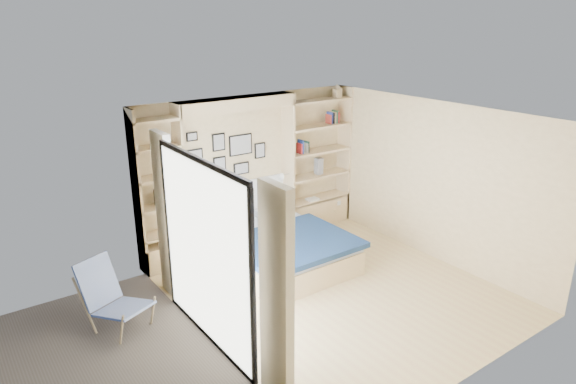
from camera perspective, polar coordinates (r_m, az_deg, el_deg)
ground at (r=7.43m, az=5.13°, el=-10.83°), size 4.50×4.50×0.00m
room_shell at (r=7.89m, az=-4.00°, el=-0.36°), size 4.50×4.50×4.50m
bed at (r=8.03m, az=-1.06°, el=-6.11°), size 1.78×2.19×1.07m
photo_gallery at (r=8.29m, az=-7.06°, el=4.29°), size 1.48×0.02×0.82m
reading_lamps at (r=8.32m, az=-5.26°, el=0.79°), size 1.92×0.12×0.15m
shelf_decor at (r=8.98m, az=2.21°, el=6.16°), size 3.57×0.23×2.03m
deck_chair at (r=6.79m, az=-19.05°, el=-10.87°), size 0.82×1.01×0.88m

